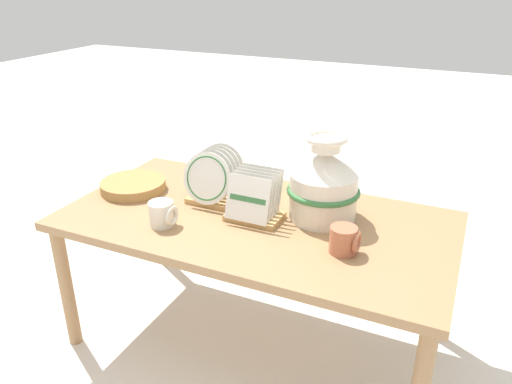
# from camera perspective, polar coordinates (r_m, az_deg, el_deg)

# --- Properties ---
(ground_plane) EXTENTS (14.00, 14.00, 0.00)m
(ground_plane) POSITION_cam_1_polar(r_m,az_deg,el_deg) (2.31, 0.00, -16.29)
(ground_plane) COLOR silver
(display_table) EXTENTS (1.53, 0.80, 0.60)m
(display_table) POSITION_cam_1_polar(r_m,az_deg,el_deg) (2.01, 0.00, -4.44)
(display_table) COLOR #9E754C
(display_table) RESTS_ON ground_plane
(ceramic_vase) EXTENTS (0.29, 0.29, 0.34)m
(ceramic_vase) POSITION_cam_1_polar(r_m,az_deg,el_deg) (1.93, 7.75, 1.02)
(ceramic_vase) COLOR silver
(ceramic_vase) RESTS_ON display_table
(dish_rack_round_plates) EXTENTS (0.21, 0.19, 0.23)m
(dish_rack_round_plates) POSITION_cam_1_polar(r_m,az_deg,el_deg) (2.07, -4.91, 1.30)
(dish_rack_round_plates) COLOR tan
(dish_rack_round_plates) RESTS_ON display_table
(dish_rack_square_plates) EXTENTS (0.21, 0.18, 0.19)m
(dish_rack_square_plates) POSITION_cam_1_polar(r_m,az_deg,el_deg) (1.93, -0.14, -1.17)
(dish_rack_square_plates) COLOR tan
(dish_rack_square_plates) RESTS_ON display_table
(wicker_charger_stack) EXTENTS (0.28, 0.28, 0.04)m
(wicker_charger_stack) POSITION_cam_1_polar(r_m,az_deg,el_deg) (2.27, -13.86, 0.72)
(wicker_charger_stack) COLOR #AD7F47
(wicker_charger_stack) RESTS_ON display_table
(mug_terracotta_glaze) EXTENTS (0.10, 0.10, 0.10)m
(mug_terracotta_glaze) POSITION_cam_1_polar(r_m,az_deg,el_deg) (1.75, 10.09, -5.44)
(mug_terracotta_glaze) COLOR #B76647
(mug_terracotta_glaze) RESTS_ON display_table
(mug_cream_glaze) EXTENTS (0.10, 0.10, 0.10)m
(mug_cream_glaze) POSITION_cam_1_polar(r_m,az_deg,el_deg) (1.93, -10.64, -2.49)
(mug_cream_glaze) COLOR silver
(mug_cream_glaze) RESTS_ON display_table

